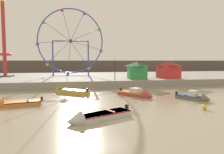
{
  "coord_description": "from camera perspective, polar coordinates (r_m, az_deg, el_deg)",
  "views": [
    {
      "loc": [
        -2.74,
        -15.76,
        4.3
      ],
      "look_at": [
        2.1,
        10.72,
        2.17
      ],
      "focal_mm": 32.91,
      "sensor_mm": 36.0,
      "label": 1
    }
  ],
  "objects": [
    {
      "name": "ground_plane",
      "position": [
        16.56,
        -0.49,
        -10.53
      ],
      "size": [
        240.0,
        240.0,
        0.0
      ],
      "primitive_type": "plane",
      "color": "gray"
    },
    {
      "name": "motorboat_orange_hull",
      "position": [
        21.95,
        -25.79,
        -6.66
      ],
      "size": [
        4.4,
        2.39,
        1.46
      ],
      "rotation": [
        0.0,
        0.0,
        3.37
      ],
      "color": "orange",
      "rests_on": "ground_plane"
    },
    {
      "name": "drop_tower_red_tower",
      "position": [
        46.38,
        -27.77,
        7.53
      ],
      "size": [
        2.8,
        2.8,
        15.39
      ],
      "color": "#BC332D",
      "rests_on": "quay_promenade"
    },
    {
      "name": "promenade_lamp_near",
      "position": [
        32.81,
        0.82,
        3.07
      ],
      "size": [
        0.32,
        0.32,
        3.5
      ],
      "color": "#2D2D33",
      "rests_on": "quay_promenade"
    },
    {
      "name": "quay_promenade",
      "position": [
        44.51,
        -6.79,
        -0.32
      ],
      "size": [
        110.0,
        26.0,
        1.15
      ],
      "primitive_type": "cube",
      "color": "gray",
      "rests_on": "ground_plane"
    },
    {
      "name": "motorboat_olive_wood",
      "position": [
        24.66,
        22.22,
        -5.2
      ],
      "size": [
        3.23,
        3.67,
        1.41
      ],
      "rotation": [
        0.0,
        0.0,
        5.37
      ],
      "color": "olive",
      "rests_on": "ground_plane"
    },
    {
      "name": "ferris_wheel_blue_frame",
      "position": [
        44.88,
        -11.43,
        9.51
      ],
      "size": [
        13.85,
        1.2,
        14.19
      ],
      "color": "#334CA8",
      "rests_on": "quay_promenade"
    },
    {
      "name": "mooring_buoy_orange",
      "position": [
        20.07,
        24.27,
        -7.62
      ],
      "size": [
        0.44,
        0.44,
        0.44
      ],
      "primitive_type": "sphere",
      "color": "yellow",
      "rests_on": "ground_plane"
    },
    {
      "name": "carnival_booth_green_kiosk",
      "position": [
        36.2,
        6.95,
        2.0
      ],
      "size": [
        3.61,
        3.69,
        3.03
      ],
      "rotation": [
        0.0,
        0.0,
        -0.1
      ],
      "color": "#33934C",
      "rests_on": "quay_promenade"
    },
    {
      "name": "distant_town_skyline",
      "position": [
        66.05,
        -7.98,
        2.65
      ],
      "size": [
        140.0,
        3.0,
        4.4
      ],
      "primitive_type": "cube",
      "color": "#564C47",
      "rests_on": "ground_plane"
    },
    {
      "name": "carnival_booth_red_striped",
      "position": [
        38.65,
        15.37,
        2.08
      ],
      "size": [
        3.79,
        3.71,
        3.11
      ],
      "rotation": [
        0.0,
        0.0,
        0.02
      ],
      "color": "red",
      "rests_on": "quay_promenade"
    },
    {
      "name": "motorboat_faded_red",
      "position": [
        25.19,
        7.36,
        -4.66
      ],
      "size": [
        3.93,
        4.9,
        1.42
      ],
      "rotation": [
        0.0,
        0.0,
        5.31
      ],
      "color": "#B24238",
      "rests_on": "ground_plane"
    },
    {
      "name": "motorboat_pale_grey",
      "position": [
        15.21,
        -5.13,
        -11.03
      ],
      "size": [
        5.26,
        3.49,
        1.26
      ],
      "rotation": [
        0.0,
        0.0,
        3.6
      ],
      "color": "silver",
      "rests_on": "ground_plane"
    },
    {
      "name": "motorboat_mustard_yellow",
      "position": [
        27.94,
        -12.22,
        -3.83
      ],
      "size": [
        5.1,
        4.79,
        1.41
      ],
      "rotation": [
        0.0,
        0.0,
        2.41
      ],
      "color": "gold",
      "rests_on": "ground_plane"
    }
  ]
}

